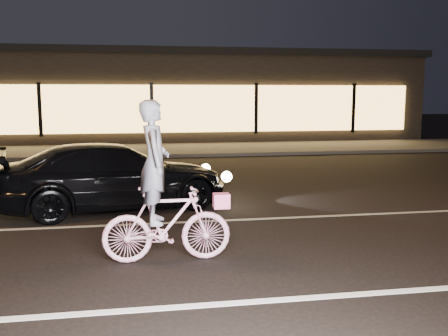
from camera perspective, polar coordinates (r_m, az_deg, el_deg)
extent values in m
plane|color=black|center=(6.87, -4.64, -10.45)|extent=(90.00, 90.00, 0.00)
cube|color=silver|center=(5.48, -3.20, -15.45)|extent=(60.00, 0.12, 0.01)
cube|color=gray|center=(8.78, -5.80, -6.22)|extent=(60.00, 0.10, 0.01)
cube|color=#383533|center=(19.60, -8.01, 2.04)|extent=(30.00, 4.00, 0.12)
cube|color=black|center=(25.48, -8.52, 7.86)|extent=(25.00, 8.00, 4.00)
cube|color=black|center=(25.55, -8.62, 12.46)|extent=(25.40, 8.40, 0.30)
cube|color=#E8AB51|center=(21.39, -8.25, 6.70)|extent=(23.00, 0.15, 2.00)
cube|color=black|center=(21.67, -20.30, 6.29)|extent=(0.15, 0.08, 2.20)
cube|color=black|center=(21.31, -8.25, 6.70)|extent=(0.15, 0.08, 2.20)
cube|color=black|center=(21.90, 3.69, 6.81)|extent=(0.15, 0.08, 2.20)
cube|color=black|center=(23.35, 14.57, 6.66)|extent=(0.15, 0.08, 2.20)
imported|color=#D74181|center=(6.70, -6.55, -6.38)|extent=(1.71, 0.48, 1.03)
imported|color=silver|center=(6.53, -7.96, 0.65)|extent=(0.39, 0.59, 1.61)
cube|color=#FF498B|center=(6.71, -0.31, -3.77)|extent=(0.22, 0.18, 0.20)
imported|color=black|center=(9.89, -12.36, -0.94)|extent=(4.71, 2.76, 1.28)
sphere|color=#FFF2BF|center=(11.03, -2.11, -0.08)|extent=(0.21, 0.21, 0.21)
sphere|color=#FFF2BF|center=(9.95, 0.31, -1.00)|extent=(0.21, 0.21, 0.21)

